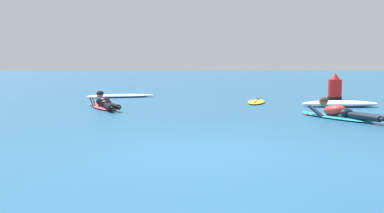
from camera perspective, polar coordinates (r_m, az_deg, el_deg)
ground_plane at (r=16.66m, az=0.72°, el=0.92°), size 120.00×120.00×0.00m
surfer_near at (r=11.36m, az=17.87°, el=-0.81°), size 1.58×2.50×0.54m
surfer_far at (r=13.55m, az=-11.28°, el=0.34°), size 1.43×2.50×0.55m
drifting_surfboard at (r=15.36m, az=7.88°, el=0.61°), size 0.95×1.94×0.16m
whitewater_front at (r=14.53m, az=17.95°, el=0.33°), size 2.31×0.82×0.19m
whitewater_mid_right at (r=17.73m, az=-9.27°, el=1.33°), size 2.68×1.31×0.13m
channel_marker_buoy at (r=17.09m, az=17.35°, el=2.10°), size 0.51×0.51×0.99m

